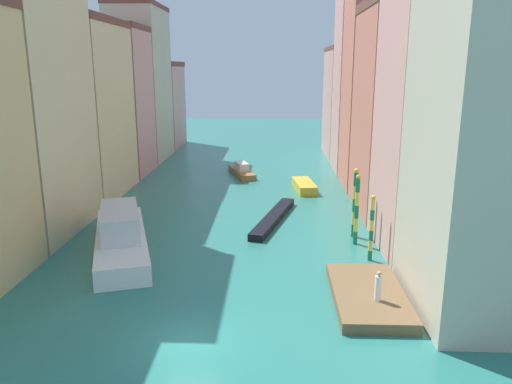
% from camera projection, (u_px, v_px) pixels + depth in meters
% --- Properties ---
extents(ground_plane, '(154.00, 154.00, 0.00)m').
position_uv_depth(ground_plane, '(234.00, 200.00, 46.03)').
color(ground_plane, '#28756B').
extents(building_left_1, '(6.22, 10.71, 20.27)m').
position_uv_depth(building_left_1, '(26.00, 95.00, 35.09)').
color(building_left_1, beige).
rests_on(building_left_1, ground).
extents(building_left_2, '(6.22, 11.37, 16.48)m').
position_uv_depth(building_left_2, '(86.00, 109.00, 46.34)').
color(building_left_2, beige).
rests_on(building_left_2, ground).
extents(building_left_3, '(6.22, 8.32, 16.66)m').
position_uv_depth(building_left_3, '(119.00, 101.00, 56.20)').
color(building_left_3, tan).
rests_on(building_left_3, ground).
extents(building_left_4, '(6.22, 10.76, 19.94)m').
position_uv_depth(building_left_4, '(141.00, 84.00, 65.18)').
color(building_left_4, '#BCB299').
rests_on(building_left_4, ground).
extents(building_left_5, '(6.22, 10.32, 12.94)m').
position_uv_depth(building_left_5, '(160.00, 105.00, 76.46)').
color(building_left_5, tan).
rests_on(building_left_5, ground).
extents(building_right_0, '(6.22, 8.89, 16.65)m').
position_uv_depth(building_right_0, '(488.00, 147.00, 23.63)').
color(building_right_0, '#BCB299').
rests_on(building_right_0, ground).
extents(building_right_1, '(6.22, 8.46, 22.34)m').
position_uv_depth(building_right_1, '(436.00, 81.00, 31.28)').
color(building_right_1, tan).
rests_on(building_right_1, ground).
extents(building_right_2, '(6.22, 10.11, 17.34)m').
position_uv_depth(building_right_2, '(398.00, 109.00, 41.03)').
color(building_right_2, '#C6705B').
rests_on(building_right_2, ground).
extents(building_right_3, '(6.22, 7.77, 21.49)m').
position_uv_depth(building_right_3, '(377.00, 81.00, 49.55)').
color(building_right_3, '#C6705B').
rests_on(building_right_3, ground).
extents(building_right_4, '(6.22, 7.81, 21.15)m').
position_uv_depth(building_right_4, '(363.00, 80.00, 57.56)').
color(building_right_4, tan).
rests_on(building_right_4, ground).
extents(building_right_5, '(6.22, 11.65, 14.80)m').
position_uv_depth(building_right_5, '(349.00, 102.00, 67.95)').
color(building_right_5, tan).
rests_on(building_right_5, ground).
extents(waterfront_dock, '(3.70, 7.31, 0.58)m').
position_uv_depth(waterfront_dock, '(368.00, 295.00, 26.23)').
color(waterfront_dock, brown).
rests_on(waterfront_dock, ground).
extents(person_on_dock, '(0.36, 0.36, 1.57)m').
position_uv_depth(person_on_dock, '(378.00, 287.00, 24.85)').
color(person_on_dock, white).
rests_on(person_on_dock, waterfront_dock).
extents(mooring_pole_0, '(0.30, 0.30, 4.32)m').
position_uv_depth(mooring_pole_0, '(372.00, 228.00, 31.20)').
color(mooring_pole_0, '#197247').
rests_on(mooring_pole_0, ground).
extents(mooring_pole_1, '(0.32, 0.32, 4.98)m').
position_uv_depth(mooring_pole_1, '(357.00, 209.00, 34.08)').
color(mooring_pole_1, '#197247').
rests_on(mooring_pole_1, ground).
extents(mooring_pole_2, '(0.36, 0.36, 5.09)m').
position_uv_depth(mooring_pole_2, '(355.00, 202.00, 35.57)').
color(mooring_pole_2, '#197247').
rests_on(mooring_pole_2, ground).
extents(vaporetto_white, '(6.81, 12.78, 3.00)m').
position_uv_depth(vaporetto_white, '(121.00, 236.00, 32.99)').
color(vaporetto_white, white).
rests_on(vaporetto_white, ground).
extents(gondola_black, '(3.69, 10.51, 0.54)m').
position_uv_depth(gondola_black, '(274.00, 218.00, 39.85)').
color(gondola_black, black).
rests_on(gondola_black, ground).
extents(motorboat_0, '(2.38, 5.44, 0.87)m').
position_uv_depth(motorboat_0, '(304.00, 186.00, 49.87)').
color(motorboat_0, gold).
rests_on(motorboat_0, ground).
extents(motorboat_1, '(3.64, 6.82, 1.48)m').
position_uv_depth(motorboat_1, '(242.00, 171.00, 56.84)').
color(motorboat_1, olive).
rests_on(motorboat_1, ground).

